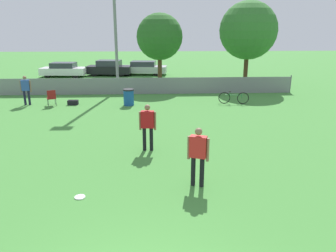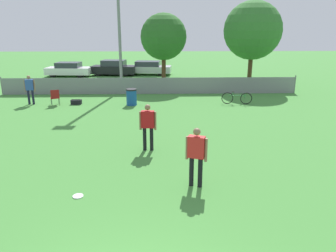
{
  "view_description": "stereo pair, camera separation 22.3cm",
  "coord_description": "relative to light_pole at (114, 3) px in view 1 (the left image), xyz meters",
  "views": [
    {
      "loc": [
        0.36,
        -3.92,
        4.3
      ],
      "look_at": [
        0.89,
        6.88,
        1.05
      ],
      "focal_mm": 35.0,
      "sensor_mm": 36.0,
      "label": 1
    },
    {
      "loc": [
        0.58,
        -3.93,
        4.3
      ],
      "look_at": [
        0.89,
        6.88,
        1.05
      ],
      "focal_mm": 35.0,
      "sensor_mm": 36.0,
      "label": 2
    }
  ],
  "objects": [
    {
      "name": "player_thrower_red",
      "position": [
        2.24,
        -11.94,
        -4.85
      ],
      "size": [
        0.62,
        0.26,
        1.72
      ],
      "rotation": [
        0.0,
        0.0,
        -0.09
      ],
      "color": "black",
      "rests_on": "ground_plane"
    },
    {
      "name": "spectator_in_blue",
      "position": [
        -4.82,
        -4.23,
        -4.88
      ],
      "size": [
        0.59,
        0.27,
        1.69
      ],
      "rotation": [
        0.0,
        0.0,
        3.26
      ],
      "color": "#191933",
      "rests_on": "ground_plane"
    },
    {
      "name": "frisbee_disc",
      "position": [
        0.46,
        -15.33,
        -5.84
      ],
      "size": [
        0.29,
        0.29,
        0.03
      ],
      "color": "white",
      "rests_on": "ground_plane"
    },
    {
      "name": "bicycle_sideline",
      "position": [
        7.21,
        -4.5,
        -5.5
      ],
      "size": [
        1.77,
        0.44,
        0.74
      ],
      "rotation": [
        0.0,
        0.0,
        -0.12
      ],
      "color": "black",
      "rests_on": "ground_plane"
    },
    {
      "name": "parked_car_silver",
      "position": [
        1.63,
        8.26,
        -5.22
      ],
      "size": [
        4.53,
        2.29,
        1.28
      ],
      "rotation": [
        0.0,
        0.0,
        -0.12
      ],
      "color": "black",
      "rests_on": "ground_plane"
    },
    {
      "name": "parked_car_white",
      "position": [
        -5.61,
        7.34,
        -5.22
      ],
      "size": [
        4.14,
        2.04,
        1.28
      ],
      "rotation": [
        0.0,
        0.0,
        -0.07
      ],
      "color": "black",
      "rests_on": "ground_plane"
    },
    {
      "name": "tree_far_right",
      "position": [
        9.5,
        1.35,
        -1.74
      ],
      "size": [
        4.21,
        4.21,
        6.23
      ],
      "color": "#4C331E",
      "rests_on": "ground_plane"
    },
    {
      "name": "tree_near_pole",
      "position": [
        3.03,
        1.78,
        -2.2
      ],
      "size": [
        3.4,
        3.4,
        5.38
      ],
      "color": "#4C331E",
      "rests_on": "ground_plane"
    },
    {
      "name": "trash_bin",
      "position": [
        1.06,
        -4.57,
        -5.38
      ],
      "size": [
        0.62,
        0.62,
        0.94
      ],
      "color": "#194C99",
      "rests_on": "ground_plane"
    },
    {
      "name": "folding_chair_sideline",
      "position": [
        -3.33,
        -4.52,
        -5.35
      ],
      "size": [
        0.61,
        0.62,
        0.92
      ],
      "rotation": [
        0.0,
        0.0,
        3.54
      ],
      "color": "#333338",
      "rests_on": "ground_plane"
    },
    {
      "name": "gear_bag_sideline",
      "position": [
        -2.2,
        -4.28,
        -5.72
      ],
      "size": [
        0.59,
        0.32,
        0.29
      ],
      "color": "black",
      "rests_on": "ground_plane"
    },
    {
      "name": "fence_backline",
      "position": [
        2.06,
        -1.26,
        -5.31
      ],
      "size": [
        19.84,
        0.07,
        1.21
      ],
      "color": "gray",
      "rests_on": "ground_plane"
    },
    {
      "name": "parked_car_dark",
      "position": [
        -1.56,
        7.97,
        -5.18
      ],
      "size": [
        4.29,
        2.24,
        1.41
      ],
      "rotation": [
        0.0,
        0.0,
        -0.13
      ],
      "color": "black",
      "rests_on": "ground_plane"
    },
    {
      "name": "player_defender_red",
      "position": [
        3.66,
        -14.81,
        -4.85
      ],
      "size": [
        0.58,
        0.37,
        1.72
      ],
      "rotation": [
        0.0,
        0.0,
        -0.37
      ],
      "color": "black",
      "rests_on": "ground_plane"
    },
    {
      "name": "light_pole",
      "position": [
        0.0,
        0.0,
        0.0
      ],
      "size": [
        0.9,
        0.36,
        10.14
      ],
      "color": "gray",
      "rests_on": "ground_plane"
    }
  ]
}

